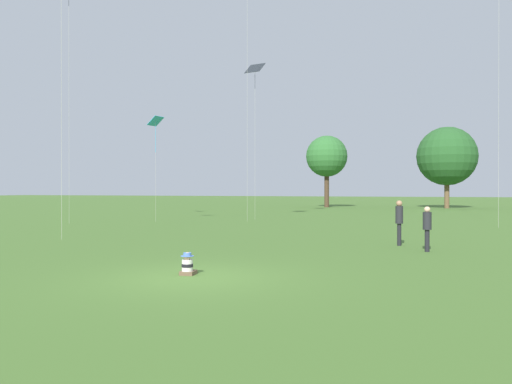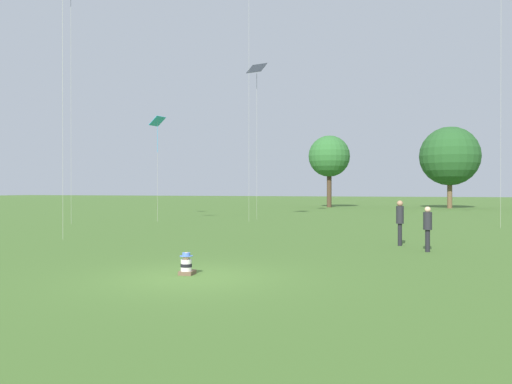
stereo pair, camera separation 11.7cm
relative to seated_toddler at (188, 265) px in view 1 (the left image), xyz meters
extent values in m
plane|color=#426628|center=(0.30, -0.34, -0.25)|extent=(300.00, 300.00, 0.00)
cube|color=brown|center=(-0.01, 0.06, -0.20)|extent=(0.40, 0.48, 0.10)
cylinder|color=silver|center=(0.00, -0.02, 0.00)|extent=(0.32, 0.32, 0.30)
cylinder|color=black|center=(0.00, -0.02, 0.00)|extent=(0.33, 0.33, 0.08)
sphere|color=#DBAD89|center=(0.00, -0.02, 0.23)|extent=(0.20, 0.20, 0.20)
cylinder|color=#4C70B7|center=(0.00, -0.02, 0.24)|extent=(0.34, 0.34, 0.01)
cylinder|color=#4C70B7|center=(0.00, -0.02, 0.28)|extent=(0.21, 0.21, 0.09)
cylinder|color=black|center=(4.78, 8.77, 0.18)|extent=(0.20, 0.20, 0.87)
cylinder|color=#232328|center=(4.78, 8.77, 0.96)|extent=(0.37, 0.37, 0.69)
sphere|color=#A37556|center=(4.78, 8.77, 1.40)|extent=(0.24, 0.24, 0.24)
cylinder|color=black|center=(5.82, 7.09, 0.14)|extent=(0.23, 0.23, 0.79)
cylinder|color=#232328|center=(5.82, 7.09, 0.84)|extent=(0.42, 0.42, 0.62)
sphere|color=#DBAD89|center=(5.82, 7.09, 1.24)|extent=(0.21, 0.21, 0.21)
cube|color=#339EDB|center=(-11.92, 18.58, 6.67)|extent=(0.93, 1.07, 0.60)
cylinder|color=#339EDB|center=(-11.92, 18.58, 5.43)|extent=(0.02, 0.02, 1.83)
cylinder|color=#BCB7A8|center=(-11.92, 18.58, 3.21)|extent=(0.01, 0.01, 6.92)
cylinder|color=#BCB7A8|center=(-15.99, 14.74, 7.47)|extent=(0.01, 0.01, 15.45)
cylinder|color=#BCB7A8|center=(-5.97, 20.68, 9.74)|extent=(0.01, 0.01, 19.99)
cube|color=#1E2328|center=(-6.39, 23.49, 11.00)|extent=(1.44, 1.21, 0.84)
cylinder|color=#1E2328|center=(-6.39, 23.49, 10.01)|extent=(0.02, 0.02, 1.08)
cylinder|color=#BCB7A8|center=(-6.39, 23.49, 5.38)|extent=(0.01, 0.01, 11.25)
cylinder|color=#BCB7A8|center=(9.67, 20.26, 10.05)|extent=(0.01, 0.01, 20.60)
cylinder|color=#BCB7A8|center=(-9.42, 6.37, 8.47)|extent=(0.01, 0.01, 17.44)
cylinder|color=#473323|center=(-6.20, 50.02, 2.23)|extent=(0.58, 0.58, 4.96)
sphere|color=#2D662D|center=(-6.20, 50.02, 6.12)|extent=(5.13, 5.13, 5.13)
cylinder|color=brown|center=(7.85, 51.37, 1.87)|extent=(0.57, 0.57, 4.26)
sphere|color=#235123|center=(7.85, 51.37, 5.91)|extent=(6.92, 6.92, 6.92)
camera|label=1|loc=(5.89, -11.55, 1.95)|focal=35.00mm
camera|label=2|loc=(6.00, -11.51, 1.95)|focal=35.00mm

